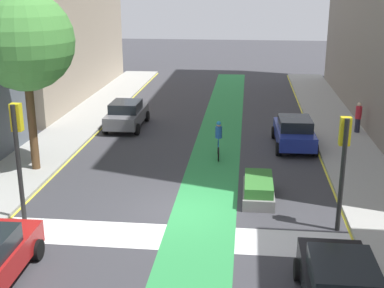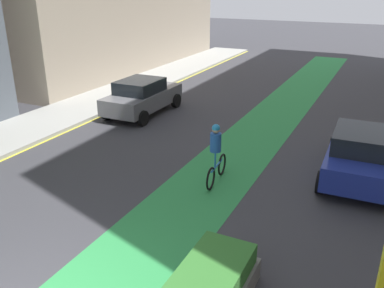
{
  "view_description": "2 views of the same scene",
  "coord_description": "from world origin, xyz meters",
  "px_view_note": "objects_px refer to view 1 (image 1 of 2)",
  "views": [
    {
      "loc": [
        2.33,
        -17.25,
        8.1
      ],
      "look_at": [
        -0.02,
        4.54,
        1.21
      ],
      "focal_mm": 48.19,
      "sensor_mm": 36.0,
      "label": 1
    },
    {
      "loc": [
        5.2,
        -3.86,
        5.58
      ],
      "look_at": [
        0.22,
        6.4,
        1.04
      ],
      "focal_mm": 38.41,
      "sensor_mm": 36.0,
      "label": 2
    }
  ],
  "objects_px": {
    "cyclist_in_lane": "(219,139)",
    "pedestrian_sidewalk_right_a": "(358,117)",
    "car_black_right_near": "(341,287)",
    "traffic_signal_near_right": "(344,152)",
    "car_blue_right_far": "(294,132)",
    "median_planter": "(258,189)",
    "traffic_signal_near_left": "(18,141)",
    "car_grey_left_far": "(127,114)",
    "street_tree_near": "(24,42)"
  },
  "relations": [
    {
      "from": "car_blue_right_far",
      "to": "median_planter",
      "type": "relative_size",
      "value": 1.64
    },
    {
      "from": "traffic_signal_near_left",
      "to": "pedestrian_sidewalk_right_a",
      "type": "distance_m",
      "value": 18.67
    },
    {
      "from": "car_blue_right_far",
      "to": "pedestrian_sidewalk_right_a",
      "type": "xyz_separation_m",
      "value": [
        3.68,
        2.64,
        0.21
      ]
    },
    {
      "from": "traffic_signal_near_left",
      "to": "car_blue_right_far",
      "type": "height_order",
      "value": "traffic_signal_near_left"
    },
    {
      "from": "car_black_right_near",
      "to": "car_blue_right_far",
      "type": "bearing_deg",
      "value": 90.11
    },
    {
      "from": "street_tree_near",
      "to": "car_blue_right_far",
      "type": "bearing_deg",
      "value": 22.59
    },
    {
      "from": "traffic_signal_near_right",
      "to": "pedestrian_sidewalk_right_a",
      "type": "height_order",
      "value": "traffic_signal_near_right"
    },
    {
      "from": "traffic_signal_near_right",
      "to": "median_planter",
      "type": "distance_m",
      "value": 4.22
    },
    {
      "from": "traffic_signal_near_right",
      "to": "street_tree_near",
      "type": "distance_m",
      "value": 13.55
    },
    {
      "from": "car_black_right_near",
      "to": "median_planter",
      "type": "relative_size",
      "value": 1.62
    },
    {
      "from": "car_blue_right_far",
      "to": "car_black_right_near",
      "type": "bearing_deg",
      "value": -89.89
    },
    {
      "from": "traffic_signal_near_left",
      "to": "car_grey_left_far",
      "type": "distance_m",
      "value": 12.68
    },
    {
      "from": "traffic_signal_near_right",
      "to": "traffic_signal_near_left",
      "type": "height_order",
      "value": "traffic_signal_near_left"
    },
    {
      "from": "traffic_signal_near_right",
      "to": "street_tree_near",
      "type": "height_order",
      "value": "street_tree_near"
    },
    {
      "from": "car_blue_right_far",
      "to": "pedestrian_sidewalk_right_a",
      "type": "height_order",
      "value": "pedestrian_sidewalk_right_a"
    },
    {
      "from": "traffic_signal_near_left",
      "to": "street_tree_near",
      "type": "xyz_separation_m",
      "value": [
        -1.6,
        4.86,
        2.77
      ]
    },
    {
      "from": "car_black_right_near",
      "to": "median_planter",
      "type": "height_order",
      "value": "car_black_right_near"
    },
    {
      "from": "street_tree_near",
      "to": "median_planter",
      "type": "xyz_separation_m",
      "value": [
        9.84,
        -2.04,
        -5.35
      ]
    },
    {
      "from": "traffic_signal_near_right",
      "to": "cyclist_in_lane",
      "type": "relative_size",
      "value": 2.12
    },
    {
      "from": "street_tree_near",
      "to": "median_planter",
      "type": "bearing_deg",
      "value": -11.72
    },
    {
      "from": "traffic_signal_near_left",
      "to": "median_planter",
      "type": "relative_size",
      "value": 1.64
    },
    {
      "from": "car_grey_left_far",
      "to": "pedestrian_sidewalk_right_a",
      "type": "distance_m",
      "value": 13.06
    },
    {
      "from": "car_grey_left_far",
      "to": "car_blue_right_far",
      "type": "xyz_separation_m",
      "value": [
        9.37,
        -2.73,
        0.0
      ]
    },
    {
      "from": "traffic_signal_near_right",
      "to": "street_tree_near",
      "type": "relative_size",
      "value": 0.51
    },
    {
      "from": "car_black_right_near",
      "to": "pedestrian_sidewalk_right_a",
      "type": "height_order",
      "value": "pedestrian_sidewalk_right_a"
    },
    {
      "from": "car_black_right_near",
      "to": "car_blue_right_far",
      "type": "xyz_separation_m",
      "value": [
        -0.03,
        14.1,
        0.0
      ]
    },
    {
      "from": "car_black_right_near",
      "to": "pedestrian_sidewalk_right_a",
      "type": "xyz_separation_m",
      "value": [
        3.66,
        16.74,
        0.21
      ]
    },
    {
      "from": "street_tree_near",
      "to": "median_planter",
      "type": "relative_size",
      "value": 2.97
    },
    {
      "from": "traffic_signal_near_left",
      "to": "car_grey_left_far",
      "type": "bearing_deg",
      "value": 86.42
    },
    {
      "from": "median_planter",
      "to": "car_grey_left_far",
      "type": "bearing_deg",
      "value": 127.7
    },
    {
      "from": "traffic_signal_near_right",
      "to": "car_grey_left_far",
      "type": "xyz_separation_m",
      "value": [
        -10.12,
        11.92,
        -1.97
      ]
    },
    {
      "from": "car_black_right_near",
      "to": "traffic_signal_near_right",
      "type": "bearing_deg",
      "value": 81.61
    },
    {
      "from": "traffic_signal_near_left",
      "to": "car_blue_right_far",
      "type": "xyz_separation_m",
      "value": [
        10.15,
        9.74,
        -2.18
      ]
    },
    {
      "from": "car_grey_left_far",
      "to": "traffic_signal_near_right",
      "type": "bearing_deg",
      "value": -49.65
    },
    {
      "from": "traffic_signal_near_left",
      "to": "cyclist_in_lane",
      "type": "height_order",
      "value": "traffic_signal_near_left"
    },
    {
      "from": "traffic_signal_near_right",
      "to": "car_blue_right_far",
      "type": "bearing_deg",
      "value": 94.68
    },
    {
      "from": "car_black_right_near",
      "to": "pedestrian_sidewalk_right_a",
      "type": "relative_size",
      "value": 2.49
    },
    {
      "from": "traffic_signal_near_left",
      "to": "median_planter",
      "type": "bearing_deg",
      "value": 18.85
    },
    {
      "from": "car_grey_left_far",
      "to": "pedestrian_sidewalk_right_a",
      "type": "bearing_deg",
      "value": -0.37
    },
    {
      "from": "median_planter",
      "to": "traffic_signal_near_left",
      "type": "bearing_deg",
      "value": -161.15
    },
    {
      "from": "traffic_signal_near_left",
      "to": "car_black_right_near",
      "type": "xyz_separation_m",
      "value": [
        10.18,
        -4.36,
        -2.18
      ]
    },
    {
      "from": "street_tree_near",
      "to": "median_planter",
      "type": "height_order",
      "value": "street_tree_near"
    },
    {
      "from": "cyclist_in_lane",
      "to": "median_planter",
      "type": "height_order",
      "value": "cyclist_in_lane"
    },
    {
      "from": "car_blue_right_far",
      "to": "cyclist_in_lane",
      "type": "xyz_separation_m",
      "value": [
        -3.75,
        -2.18,
        0.17
      ]
    },
    {
      "from": "cyclist_in_lane",
      "to": "pedestrian_sidewalk_right_a",
      "type": "bearing_deg",
      "value": 32.99
    },
    {
      "from": "car_blue_right_far",
      "to": "median_planter",
      "type": "distance_m",
      "value": 7.2
    },
    {
      "from": "traffic_signal_near_right",
      "to": "car_blue_right_far",
      "type": "relative_size",
      "value": 0.93
    },
    {
      "from": "traffic_signal_near_right",
      "to": "median_planter",
      "type": "relative_size",
      "value": 1.52
    },
    {
      "from": "traffic_signal_near_left",
      "to": "car_black_right_near",
      "type": "bearing_deg",
      "value": -23.17
    },
    {
      "from": "traffic_signal_near_right",
      "to": "pedestrian_sidewalk_right_a",
      "type": "relative_size",
      "value": 2.33
    }
  ]
}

